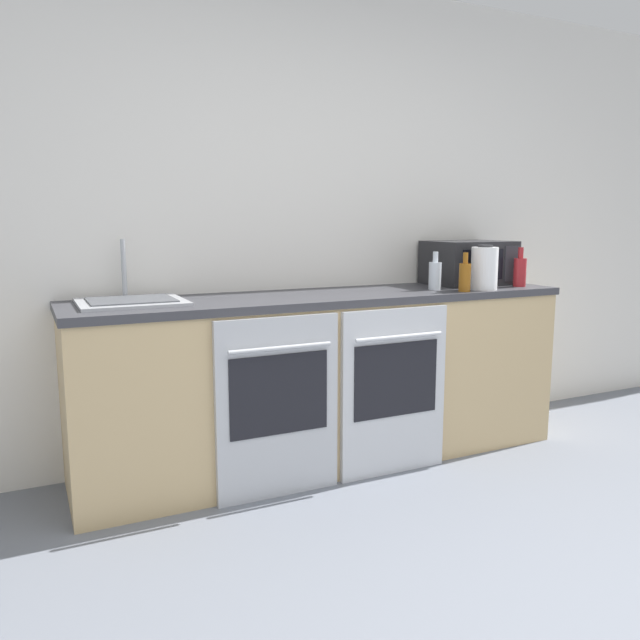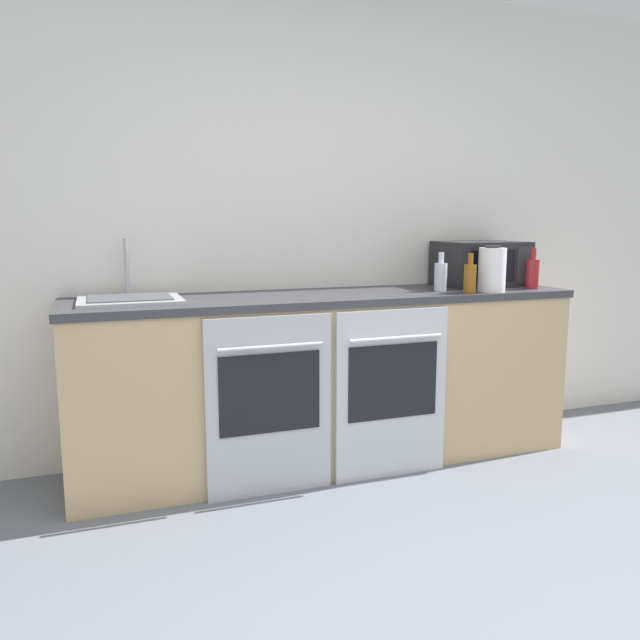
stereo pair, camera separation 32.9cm
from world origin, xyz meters
TOP-DOWN VIEW (x-y plane):
  - wall_back at (0.00, 2.32)m, footprint 10.00×0.06m
  - counter_back at (0.00, 2.00)m, footprint 2.68×0.61m
  - oven_left at (-0.41, 1.68)m, footprint 0.61×0.06m
  - oven_right at (0.23, 1.68)m, footprint 0.61×0.06m
  - microwave at (1.00, 2.08)m, footprint 0.48×0.37m
  - bottle_clear at (0.63, 1.92)m, footprint 0.07×0.07m
  - bottle_red at (1.18, 1.84)m, footprint 0.07×0.07m
  - bottle_amber at (0.72, 1.77)m, footprint 0.07×0.07m
  - kettle at (0.88, 1.80)m, footprint 0.15×0.15m
  - sink at (-1.00, 2.04)m, footprint 0.48×0.44m

SIDE VIEW (x-z plane):
  - oven_left at x=-0.41m, z-range 0.01..0.87m
  - oven_right at x=0.23m, z-range 0.01..0.87m
  - counter_back at x=0.00m, z-range 0.00..0.92m
  - sink at x=-1.00m, z-range 0.79..1.08m
  - bottle_clear at x=0.63m, z-range 0.90..1.11m
  - bottle_amber at x=0.72m, z-range 0.90..1.11m
  - bottle_red at x=1.18m, z-range 0.90..1.12m
  - kettle at x=0.88m, z-range 0.92..1.16m
  - microwave at x=1.00m, z-range 0.92..1.18m
  - wall_back at x=0.00m, z-range 0.00..2.60m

